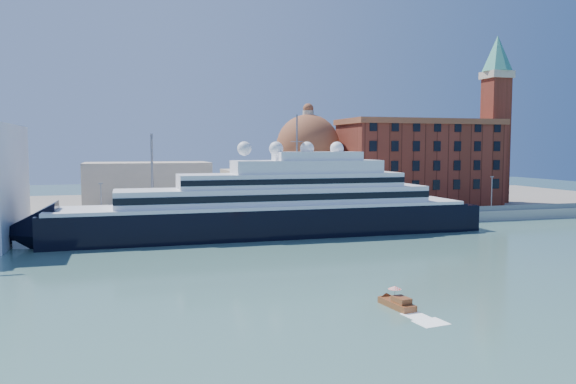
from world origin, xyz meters
name	(u,v)px	position (x,y,z in m)	size (l,w,h in m)	color
ground	(291,258)	(0.00, 0.00, 0.00)	(400.00, 400.00, 0.00)	#396462
quay	(247,223)	(0.00, 34.00, 1.25)	(180.00, 10.00, 2.50)	gray
land	(217,205)	(0.00, 75.00, 1.00)	(260.00, 72.00, 2.00)	slate
quay_fence	(251,217)	(0.00, 29.50, 3.10)	(180.00, 0.10, 1.20)	slate
superyacht	(253,212)	(-1.04, 23.00, 4.89)	(94.90, 13.16, 28.36)	black
service_barge	(54,242)	(-37.78, 21.66, 0.80)	(13.01, 7.05, 2.78)	white
water_taxi	(398,303)	(3.28, -30.12, 0.59)	(2.37, 5.32, 2.44)	maroon
warehouse	(419,162)	(52.00, 52.00, 13.79)	(43.00, 19.00, 23.25)	maroon
campanile	(496,108)	(76.00, 52.00, 28.76)	(8.40, 8.40, 47.00)	maroon
church	(252,173)	(6.39, 57.72, 10.91)	(66.00, 18.00, 25.50)	beige
lamp_posts	(189,185)	(-12.67, 32.27, 9.84)	(120.80, 2.40, 18.00)	slate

